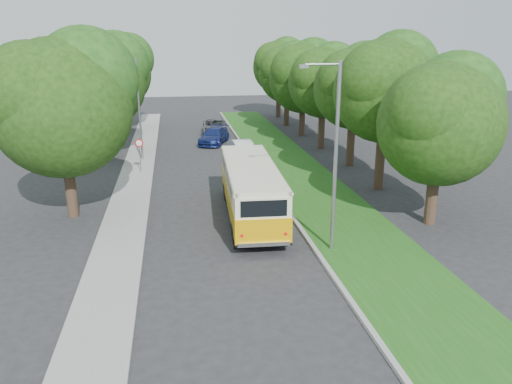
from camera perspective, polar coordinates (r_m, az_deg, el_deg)
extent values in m
plane|color=#27272A|center=(23.36, -3.44, -5.02)|extent=(120.00, 120.00, 0.00)
cube|color=gray|center=(28.52, 2.69, -0.71)|extent=(0.20, 70.00, 0.15)
cube|color=#1E5115|center=(29.09, 7.22, -0.49)|extent=(4.50, 70.00, 0.13)
cube|color=gray|center=(28.06, -14.35, -1.58)|extent=(2.20, 70.00, 0.12)
cylinder|color=#332319|center=(25.81, 19.51, 0.09)|extent=(0.56, 0.56, 3.35)
sphere|color=#18370C|center=(25.10, 20.25, 7.27)|extent=(5.85, 5.85, 5.85)
sphere|color=#18370C|center=(25.97, 21.89, 10.01)|extent=(4.38, 4.38, 4.38)
sphere|color=#18370C|center=(23.95, 19.43, 8.70)|extent=(4.09, 4.09, 4.09)
cylinder|color=#332319|center=(30.82, 14.02, 4.11)|extent=(0.56, 0.56, 4.26)
sphere|color=#18370C|center=(30.23, 14.54, 11.09)|extent=(5.98, 5.98, 5.98)
sphere|color=#18370C|center=(31.11, 16.07, 13.35)|extent=(4.49, 4.49, 4.49)
sphere|color=#18370C|center=(29.13, 13.59, 12.43)|extent=(4.19, 4.19, 4.19)
cylinder|color=#332319|center=(36.42, 10.80, 6.01)|extent=(0.56, 0.56, 3.95)
sphere|color=#18370C|center=(35.93, 11.11, 11.52)|extent=(5.61, 5.61, 5.61)
sphere|color=#18370C|center=(36.71, 12.38, 13.32)|extent=(4.21, 4.21, 4.21)
sphere|color=#18370C|center=(34.93, 10.25, 12.57)|extent=(3.92, 3.92, 3.92)
cylinder|color=#332319|center=(41.90, 7.50, 7.53)|extent=(0.56, 0.56, 3.86)
sphere|color=#18370C|center=(41.48, 7.69, 12.27)|extent=(5.64, 5.64, 5.64)
sphere|color=#18370C|center=(42.23, 8.84, 13.85)|extent=(4.23, 4.23, 4.23)
sphere|color=#18370C|center=(40.51, 6.85, 13.19)|extent=(3.95, 3.95, 3.95)
cylinder|color=#332319|center=(47.60, 5.29, 8.56)|extent=(0.56, 0.56, 3.58)
sphere|color=#18370C|center=(47.21, 5.41, 12.81)|extent=(6.36, 6.36, 6.36)
sphere|color=#18370C|center=(48.04, 6.58, 14.37)|extent=(4.77, 4.77, 4.77)
sphere|color=#18370C|center=(46.16, 4.51, 13.72)|extent=(4.45, 4.45, 4.45)
cylinder|color=#332319|center=(53.33, 3.52, 9.57)|extent=(0.56, 0.56, 3.68)
sphere|color=#18370C|center=(52.99, 3.59, 13.29)|extent=(5.91, 5.91, 5.91)
sphere|color=#18370C|center=(53.74, 4.58, 14.58)|extent=(4.43, 4.43, 4.43)
sphere|color=#18370C|center=(52.04, 2.81, 14.05)|extent=(4.14, 4.14, 4.14)
cylinder|color=#332319|center=(59.21, 2.58, 10.51)|extent=(0.56, 0.56, 4.05)
sphere|color=#18370C|center=(58.90, 2.63, 14.05)|extent=(5.97, 5.97, 5.97)
sphere|color=#18370C|center=(59.66, 3.54, 15.22)|extent=(4.48, 4.48, 4.48)
sphere|color=#18370C|center=(57.96, 1.90, 14.75)|extent=(4.18, 4.18, 4.18)
cylinder|color=#332319|center=(27.00, -20.49, 1.08)|extent=(0.56, 0.56, 3.68)
sphere|color=#18370C|center=(26.29, -21.33, 8.88)|extent=(6.80, 6.80, 6.80)
sphere|color=#18370C|center=(26.61, -18.81, 12.17)|extent=(5.10, 5.10, 5.10)
sphere|color=#18370C|center=(25.61, -24.17, 10.29)|extent=(4.76, 4.76, 4.76)
cylinder|color=#332319|center=(40.50, -16.97, 6.47)|extent=(0.56, 0.56, 3.68)
sphere|color=#18370C|center=(40.03, -17.43, 11.69)|extent=(6.80, 6.80, 6.80)
sphere|color=#18370C|center=(40.48, -15.77, 13.82)|extent=(5.10, 5.10, 5.10)
sphere|color=#18370C|center=(39.28, -19.21, 12.69)|extent=(4.76, 4.76, 4.76)
cylinder|color=#332319|center=(52.28, -15.39, 8.85)|extent=(0.56, 0.56, 3.68)
sphere|color=#18370C|center=(51.92, -15.72, 12.90)|extent=(6.80, 6.80, 6.80)
sphere|color=#18370C|center=(52.42, -14.43, 14.52)|extent=(5.10, 5.10, 5.10)
sphere|color=#18370C|center=(51.14, -17.06, 13.69)|extent=(4.76, 4.76, 4.76)
cylinder|color=gray|center=(20.67, 9.08, 3.50)|extent=(0.16, 0.16, 8.00)
cylinder|color=gray|center=(19.92, 7.64, 14.27)|extent=(1.40, 0.10, 0.10)
cube|color=gray|center=(19.71, 5.48, 14.11)|extent=(0.35, 0.16, 0.14)
cylinder|color=gray|center=(37.95, -13.19, 9.02)|extent=(0.16, 0.16, 7.50)
cylinder|color=gray|center=(37.70, -14.66, 14.37)|extent=(1.40, 0.10, 0.10)
cube|color=gray|center=(37.77, -15.82, 14.18)|extent=(0.35, 0.16, 0.14)
cylinder|color=gray|center=(34.45, -13.12, 4.01)|extent=(0.06, 0.06, 2.50)
cone|color=red|center=(34.23, -13.22, 5.46)|extent=(0.56, 0.02, 0.56)
cone|color=white|center=(34.21, -13.22, 5.45)|extent=(0.40, 0.02, 0.40)
imported|color=#9E9EA2|center=(33.36, -0.65, 3.02)|extent=(1.97, 4.11, 1.35)
imported|color=white|center=(38.29, -1.52, 4.87)|extent=(2.08, 4.33, 1.37)
imported|color=navy|center=(43.98, -4.81, 6.41)|extent=(3.39, 5.08, 1.37)
imported|color=#585A5F|center=(48.56, -4.73, 7.44)|extent=(2.72, 5.22, 1.41)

